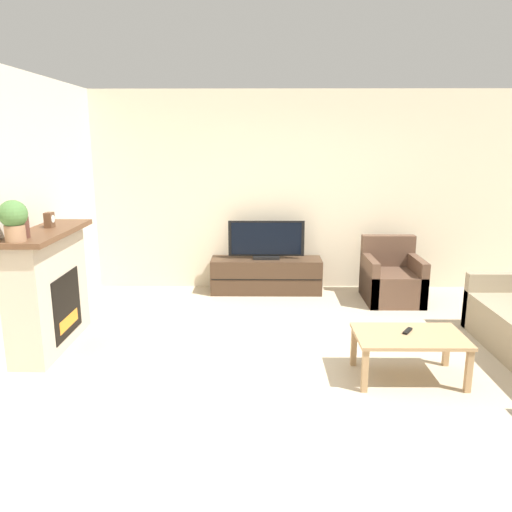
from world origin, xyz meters
The scene contains 11 objects.
ground_plane centered at (0.00, 0.00, 0.00)m, with size 24.00×24.00×0.00m, color tan.
wall_back centered at (0.00, 2.74, 1.35)m, with size 12.00×0.06×2.70m.
fireplace centered at (-2.73, 0.60, 0.61)m, with size 0.46×1.34×1.20m.
mantel_vase_left centered at (-2.71, 0.19, 1.30)m, with size 0.09×0.09×0.22m.
mantel_clock centered at (-2.71, 0.73, 1.27)m, with size 0.08×0.11×0.15m.
potted_plant centered at (-2.71, 0.03, 1.40)m, with size 0.24×0.24×0.36m.
tv_stand centered at (-0.54, 2.45, 0.24)m, with size 1.50×0.44×0.47m.
tv centered at (-0.54, 2.45, 0.71)m, with size 1.02×0.18×0.52m.
armchair centered at (1.09, 2.10, 0.27)m, with size 0.70×0.76×0.81m.
coffee_table centered at (0.68, -0.08, 0.35)m, with size 0.94×0.58×0.41m.
remote centered at (0.67, -0.02, 0.42)m, with size 0.12×0.15×0.02m.
Camera 1 is at (-0.62, -4.14, 2.05)m, focal length 35.00 mm.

